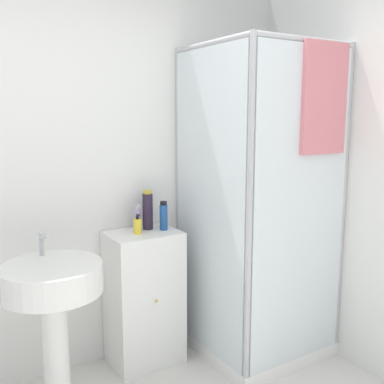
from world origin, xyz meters
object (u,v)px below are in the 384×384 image
object	(u,v)px
soap_dispenser	(138,226)
shampoo_bottle_tall_black	(148,210)
sink	(53,299)
lotion_bottle_white	(138,219)
shampoo_bottle_blue	(164,216)

from	to	relation	value
soap_dispenser	shampoo_bottle_tall_black	distance (m)	0.15
sink	lotion_bottle_white	size ratio (longest dim) A/B	5.94
sink	shampoo_bottle_blue	xyz separation A→B (m)	(0.81, 0.28, 0.29)
shampoo_bottle_blue	lotion_bottle_white	size ratio (longest dim) A/B	1.11
shampoo_bottle_tall_black	shampoo_bottle_blue	world-z (taller)	shampoo_bottle_tall_black
soap_dispenser	shampoo_bottle_blue	world-z (taller)	shampoo_bottle_blue
lotion_bottle_white	soap_dispenser	bearing A→B (deg)	-115.81
sink	shampoo_bottle_blue	size ratio (longest dim) A/B	5.33
sink	shampoo_bottle_tall_black	world-z (taller)	shampoo_bottle_tall_black
sink	shampoo_bottle_blue	world-z (taller)	shampoo_bottle_blue
sink	soap_dispenser	xyz separation A→B (m)	(0.62, 0.28, 0.25)
soap_dispenser	shampoo_bottle_tall_black	bearing A→B (deg)	32.28
sink	lotion_bottle_white	xyz separation A→B (m)	(0.66, 0.37, 0.27)
sink	soap_dispenser	bearing A→B (deg)	24.56
sink	shampoo_bottle_tall_black	xyz separation A→B (m)	(0.73, 0.35, 0.32)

